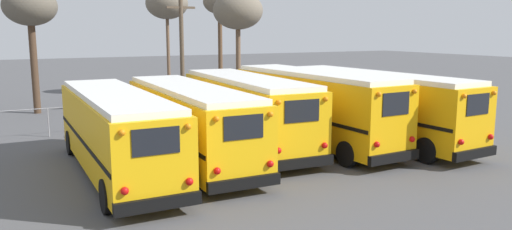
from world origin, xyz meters
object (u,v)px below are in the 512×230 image
Objects in this scene: school_bus_3 at (313,105)px; bare_tree_3 at (238,12)px; bare_tree_2 at (220,4)px; school_bus_0 at (116,130)px; school_bus_2 at (246,110)px; utility_pole at (182,51)px; bare_tree_0 at (30,9)px; school_bus_4 at (374,104)px; bare_tree_1 at (167,4)px; school_bus_1 at (190,121)px.

bare_tree_3 is (2.63, 13.14, 4.58)m from school_bus_3.
bare_tree_3 is at bearing -103.87° from bare_tree_2.
school_bus_0 is 18.59m from bare_tree_3.
school_bus_0 is at bearing -129.79° from bare_tree_3.
school_bus_3 is 1.21× the size of bare_tree_2.
school_bus_2 is at bearing -114.30° from bare_tree_3.
utility_pole is at bearing -157.20° from bare_tree_3.
school_bus_3 is at bearing -55.94° from bare_tree_0.
school_bus_0 is 0.95× the size of school_bus_4.
bare_tree_2 is at bearing -2.84° from bare_tree_1.
bare_tree_2 is (4.44, -0.22, 0.09)m from bare_tree_1.
bare_tree_2 reaches higher than bare_tree_1.
school_bus_3 reaches higher than school_bus_1.
bare_tree_1 is at bearing 74.15° from school_bus_1.
school_bus_2 is at bearing 13.63° from school_bus_0.
bare_tree_2 reaches higher than bare_tree_0.
school_bus_3 is at bearing 167.18° from school_bus_4.
bare_tree_3 reaches higher than utility_pole.
school_bus_4 is 21.99m from bare_tree_1.
bare_tree_1 reaches higher than bare_tree_3.
school_bus_2 is at bearing -94.22° from utility_pole.
school_bus_0 is 13.73m from utility_pole.
bare_tree_0 reaches higher than school_bus_1.
bare_tree_0 is 1.00× the size of bare_tree_3.
school_bus_1 is at bearing -116.79° from bare_tree_2.
school_bus_1 is 1.39× the size of utility_pole.
school_bus_3 is at bearing -78.82° from utility_pole.
school_bus_2 is (2.96, 0.94, 0.08)m from school_bus_1.
utility_pole is at bearing 60.45° from school_bus_0.
school_bus_4 is 1.42× the size of bare_tree_0.
utility_pole is at bearing 113.62° from school_bus_4.
utility_pole is at bearing -125.84° from bare_tree_2.
school_bus_1 is 1.21× the size of bare_tree_1.
bare_tree_1 is (-0.07, 20.42, 5.35)m from school_bus_3.
bare_tree_2 reaches higher than school_bus_0.
school_bus_3 is 21.37m from bare_tree_2.
school_bus_2 is 1.34× the size of utility_pole.
school_bus_0 is 1.23× the size of bare_tree_1.
school_bus_2 is 16.91m from bare_tree_0.
utility_pole is (3.72, 11.28, 2.23)m from school_bus_1.
school_bus_2 is at bearing 17.55° from school_bus_1.
bare_tree_3 is at bearing 91.37° from school_bus_4.
school_bus_1 is 23.51m from bare_tree_2.
bare_tree_0 reaches higher than school_bus_4.
utility_pole is at bearing 71.75° from school_bus_1.
bare_tree_0 is at bearing 152.98° from utility_pole.
school_bus_4 is 1.42× the size of bare_tree_3.
bare_tree_2 is (4.37, 20.20, 5.44)m from school_bus_3.
bare_tree_0 reaches higher than utility_pole.
bare_tree_2 is at bearing 57.60° from school_bus_0.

